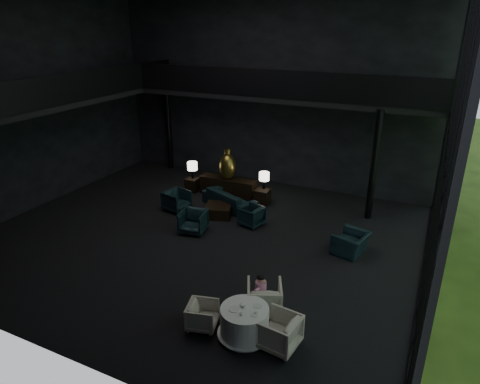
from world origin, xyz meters
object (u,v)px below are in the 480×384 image
at_px(bronze_urn, 228,166).
at_px(sofa, 229,195).
at_px(coffee_table, 219,210).
at_px(dining_chair_east, 279,329).
at_px(lounge_armchair_west, 177,198).
at_px(child, 261,285).
at_px(lounge_armchair_east, 251,215).
at_px(side_table_left, 193,185).
at_px(dining_chair_north, 264,294).
at_px(lounge_armchair_south, 193,220).
at_px(window_armchair, 351,240).
at_px(table_lamp_left, 192,167).
at_px(dining_chair_west, 203,316).
at_px(dining_table, 245,324).
at_px(console, 228,187).
at_px(side_table_right, 262,197).
at_px(table_lamp_right, 264,177).

distance_m(bronze_urn, sofa, 1.39).
height_order(coffee_table, dining_chair_east, dining_chair_east).
height_order(lounge_armchair_west, child, child).
relative_size(lounge_armchair_east, child, 1.29).
distance_m(side_table_left, lounge_armchair_west, 2.03).
bearing_deg(bronze_urn, side_table_left, -174.49).
bearing_deg(coffee_table, dining_chair_north, -50.45).
bearing_deg(lounge_armchair_west, dining_chair_north, -116.37).
height_order(bronze_urn, lounge_armchair_south, bronze_urn).
bearing_deg(window_armchair, lounge_armchair_south, -67.21).
relative_size(table_lamp_left, dining_chair_west, 1.12).
bearing_deg(side_table_left, dining_chair_west, -57.02).
bearing_deg(sofa, coffee_table, 111.90).
height_order(lounge_armchair_west, dining_chair_west, lounge_armchair_west).
xyz_separation_m(coffee_table, dining_table, (3.62, -5.49, 0.12)).
bearing_deg(dining_chair_east, side_table_left, -130.31).
relative_size(sofa, dining_table, 2.06).
bearing_deg(lounge_armchair_south, dining_chair_east, -49.89).
distance_m(sofa, dining_chair_north, 6.47).
distance_m(coffee_table, dining_table, 6.57).
bearing_deg(lounge_armchair_west, coffee_table, -70.18).
xyz_separation_m(console, child, (4.16, -6.38, 0.36)).
distance_m(lounge_armchair_east, coffee_table, 1.42).
bearing_deg(side_table_left, lounge_armchair_south, -58.20).
relative_size(side_table_left, dining_chair_north, 0.58).
xyz_separation_m(table_lamp_left, dining_chair_east, (6.61, -7.23, -0.60)).
height_order(lounge_armchair_south, dining_chair_west, lounge_armchair_south).
height_order(table_lamp_left, lounge_armchair_east, table_lamp_left).
distance_m(side_table_right, lounge_armchair_south, 3.49).
xyz_separation_m(console, lounge_armchair_west, (-1.10, -2.13, 0.10)).
height_order(coffee_table, dining_chair_north, dining_chair_north).
distance_m(lounge_armchair_east, dining_chair_west, 5.58).
height_order(table_lamp_right, coffee_table, table_lamp_right).
bearing_deg(dining_chair_north, child, 1.59).
xyz_separation_m(dining_table, dining_chair_west, (-1.03, -0.14, -0.01)).
bearing_deg(dining_chair_north, console, -80.45).
relative_size(sofa, window_armchair, 2.48).
distance_m(dining_chair_north, child, 0.28).
height_order(lounge_armchair_west, lounge_armchair_east, lounge_armchair_west).
relative_size(side_table_left, child, 0.94).
relative_size(dining_chair_north, dining_chair_east, 1.04).
relative_size(lounge_armchair_west, dining_chair_west, 1.52).
height_order(table_lamp_left, side_table_right, table_lamp_left).
relative_size(lounge_armchair_east, lounge_armchair_south, 0.82).
bearing_deg(lounge_armchair_west, table_lamp_right, -40.04).
height_order(lounge_armchair_east, coffee_table, lounge_armchair_east).
bearing_deg(window_armchair, bronze_urn, -101.39).
distance_m(console, dining_chair_west, 8.16).
relative_size(sofa, coffee_table, 2.74).
xyz_separation_m(lounge_armchair_south, child, (3.74, -2.95, 0.27)).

